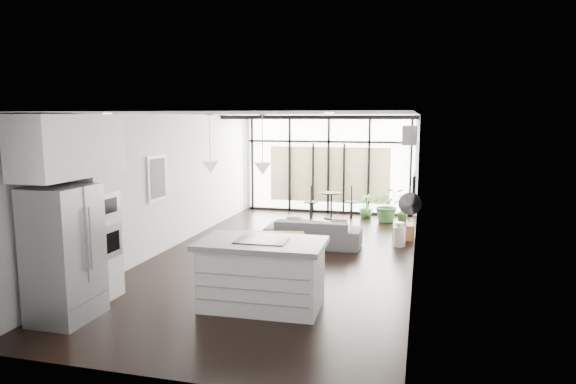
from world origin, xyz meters
The scene contains 28 objects.
floor centered at (0.00, 0.00, 0.00)m, with size 5.00×10.00×0.00m, color black.
ceiling centered at (0.00, 0.00, 2.80)m, with size 5.00×10.00×0.00m, color white.
wall_left centered at (-2.50, 0.00, 1.40)m, with size 0.02×10.00×2.80m, color silver.
wall_right centered at (2.50, 0.00, 1.40)m, with size 0.02×10.00×2.80m, color silver.
wall_back centered at (0.00, 5.00, 1.40)m, with size 5.00×0.02×2.80m, color silver.
wall_front centered at (0.00, -5.00, 1.40)m, with size 5.00×0.02×2.80m, color silver.
glazing centered at (0.00, 4.88, 1.40)m, with size 5.00×0.20×2.80m, color black.
skylight centered at (0.00, 4.00, 2.77)m, with size 4.70×1.90×0.06m, color white.
neighbour_building centered at (0.00, 4.95, 1.10)m, with size 3.50×0.02×1.60m, color beige.
island centered at (0.41, -2.75, 0.49)m, with size 1.81×1.07×0.99m, color white.
cooktop centered at (0.41, -2.75, 1.00)m, with size 0.74×0.49×0.01m, color black.
fridge centered at (-2.03, -3.85, 0.92)m, with size 0.71×0.89×1.84m, color gray.
appliance_column centered at (-2.17, -3.05, 1.21)m, with size 0.63×0.66×2.42m, color white.
upper_cabinets centered at (-2.12, -3.50, 2.35)m, with size 0.62×1.75×0.86m, color white.
pendant_left centered at (-0.40, -2.65, 2.02)m, with size 0.26×0.26×0.18m, color white.
pendant_right centered at (0.40, -2.65, 2.02)m, with size 0.26×0.26×0.18m, color white.
sofa centered at (0.40, 0.93, 0.40)m, with size 2.02×0.59×0.79m, color #535356.
console_bench centered at (-0.32, 0.03, 0.23)m, with size 1.41×0.35×0.45m, color brown.
pouf centered at (-0.17, 1.96, 0.20)m, with size 0.49×0.49×0.39m, color beige.
crate centered at (2.24, 2.11, 0.17)m, with size 0.45×0.45×0.34m, color brown.
plant_tall centered at (1.76, 3.92, 0.36)m, with size 0.84×0.93×0.73m, color #2F652C.
plant_med centered at (1.15, 4.34, 0.18)m, with size 0.37×0.65×0.37m, color #2F652C.
plant_crate centered at (2.24, 2.11, 0.47)m, with size 0.32×0.58×0.26m, color #2F652C.
milk_can centered at (2.18, 1.40, 0.26)m, with size 0.26×0.26×0.52m, color beige.
bistro_set centered at (0.24, 4.07, 0.39)m, with size 1.62×0.65×0.78m, color black.
tv centered at (2.46, 1.00, 1.30)m, with size 0.05×1.10×0.65m, color black.
ac_unit centered at (2.38, -0.80, 2.45)m, with size 0.22×0.90×0.30m, color silver.
framed_art centered at (-2.47, -0.50, 1.55)m, with size 0.04×0.70×0.90m, color black.
Camera 1 is at (2.59, -9.58, 2.74)m, focal length 32.00 mm.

